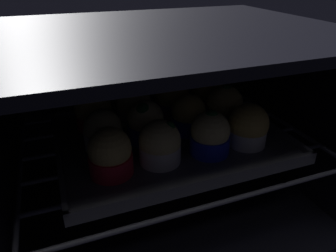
% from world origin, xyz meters
% --- Properties ---
extents(oven_cavity, '(0.59, 0.47, 0.37)m').
position_xyz_m(oven_cavity, '(0.00, 0.26, 0.17)').
color(oven_cavity, black).
rests_on(oven_cavity, ground).
extents(oven_rack, '(0.55, 0.42, 0.01)m').
position_xyz_m(oven_rack, '(0.00, 0.22, 0.14)').
color(oven_rack, '#42424C').
rests_on(oven_rack, oven_cavity).
extents(baking_tray, '(0.42, 0.33, 0.02)m').
position_xyz_m(baking_tray, '(0.00, 0.22, 0.15)').
color(baking_tray, '#4C4C51').
rests_on(baking_tray, oven_rack).
extents(muffin_row0_col0, '(0.07, 0.07, 0.08)m').
position_xyz_m(muffin_row0_col0, '(-0.13, 0.14, 0.19)').
color(muffin_row0_col0, red).
rests_on(muffin_row0_col0, baking_tray).
extents(muffin_row0_col1, '(0.07, 0.07, 0.07)m').
position_xyz_m(muffin_row0_col1, '(-0.04, 0.14, 0.18)').
color(muffin_row0_col1, silver).
rests_on(muffin_row0_col1, baking_tray).
extents(muffin_row0_col2, '(0.07, 0.07, 0.08)m').
position_xyz_m(muffin_row0_col2, '(0.05, 0.14, 0.19)').
color(muffin_row0_col2, '#1928B7').
rests_on(muffin_row0_col2, baking_tray).
extents(muffin_row0_col3, '(0.07, 0.07, 0.08)m').
position_xyz_m(muffin_row0_col3, '(0.12, 0.14, 0.19)').
color(muffin_row0_col3, silver).
rests_on(muffin_row0_col3, baking_tray).
extents(muffin_row1_col0, '(0.07, 0.07, 0.07)m').
position_xyz_m(muffin_row1_col0, '(-0.12, 0.22, 0.18)').
color(muffin_row1_col0, silver).
rests_on(muffin_row1_col0, baking_tray).
extents(muffin_row1_col1, '(0.07, 0.07, 0.08)m').
position_xyz_m(muffin_row1_col1, '(-0.05, 0.22, 0.19)').
color(muffin_row1_col1, '#1928B7').
rests_on(muffin_row1_col1, baking_tray).
extents(muffin_row1_col2, '(0.07, 0.07, 0.08)m').
position_xyz_m(muffin_row1_col2, '(0.04, 0.23, 0.19)').
color(muffin_row1_col2, '#1928B7').
rests_on(muffin_row1_col2, baking_tray).
extents(muffin_row1_col3, '(0.07, 0.07, 0.09)m').
position_xyz_m(muffin_row1_col3, '(0.12, 0.23, 0.19)').
color(muffin_row1_col3, '#7A238C').
rests_on(muffin_row1_col3, baking_tray).
extents(muffin_row2_col0, '(0.07, 0.07, 0.08)m').
position_xyz_m(muffin_row2_col0, '(-0.13, 0.31, 0.19)').
color(muffin_row2_col0, red).
rests_on(muffin_row2_col0, baking_tray).
extents(muffin_row2_col1, '(0.07, 0.07, 0.08)m').
position_xyz_m(muffin_row2_col1, '(-0.05, 0.30, 0.19)').
color(muffin_row2_col1, silver).
rests_on(muffin_row2_col1, baking_tray).
extents(muffin_row2_col2, '(0.07, 0.07, 0.08)m').
position_xyz_m(muffin_row2_col2, '(0.04, 0.31, 0.19)').
color(muffin_row2_col2, '#7A238C').
rests_on(muffin_row2_col2, baking_tray).
extents(muffin_row2_col3, '(0.07, 0.07, 0.08)m').
position_xyz_m(muffin_row2_col3, '(0.13, 0.31, 0.19)').
color(muffin_row2_col3, red).
rests_on(muffin_row2_col3, baking_tray).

